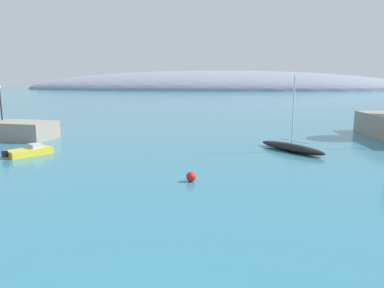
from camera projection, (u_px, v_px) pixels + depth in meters
name	position (u px, v px, depth m)	size (l,w,h in m)	color
distant_ridge	(216.00, 89.00, 248.25)	(262.74, 87.77, 24.94)	gray
sailboat_black_near_shore	(292.00, 147.00, 36.12)	(6.18, 7.36, 7.42)	black
motorboat_yellow_foreground	(29.00, 151.00, 34.30)	(3.75, 4.24, 1.02)	yellow
mooring_buoy_red	(191.00, 177.00, 25.51)	(0.69, 0.69, 0.69)	red
harbor_lamp_post	(0.00, 99.00, 44.02)	(0.36, 0.36, 4.25)	black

